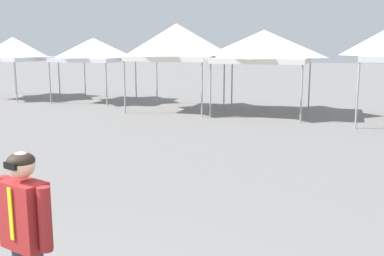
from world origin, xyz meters
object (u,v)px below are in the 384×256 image
Objects in this scene: canopy_tent_behind_center at (93,50)px; canopy_tent_behind_right at (264,46)px; canopy_tent_behind_left at (177,42)px; canopy_tent_left_of_center at (13,49)px; person_foreground at (26,235)px.

canopy_tent_behind_right reaches higher than canopy_tent_behind_center.
canopy_tent_behind_left is (4.82, -1.40, 0.34)m from canopy_tent_behind_center.
canopy_tent_behind_center is at bearing 171.71° from canopy_tent_behind_right.
person_foreground is at bearing -48.73° from canopy_tent_left_of_center.
canopy_tent_left_of_center is 21.00m from person_foreground.
canopy_tent_behind_left is at bearing -177.15° from canopy_tent_behind_right.
canopy_tent_behind_center is (4.63, 0.11, -0.03)m from canopy_tent_left_of_center.
canopy_tent_behind_right is 14.74m from person_foreground.
canopy_tent_left_of_center is 1.91× the size of person_foreground.
canopy_tent_behind_left reaches higher than canopy_tent_behind_right.
canopy_tent_behind_center is 18.38m from person_foreground.
canopy_tent_behind_left reaches higher than canopy_tent_left_of_center.
canopy_tent_left_of_center is 13.05m from canopy_tent_behind_right.
canopy_tent_behind_left is at bearing -7.78° from canopy_tent_left_of_center.
canopy_tent_behind_center is 1.76× the size of person_foreground.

